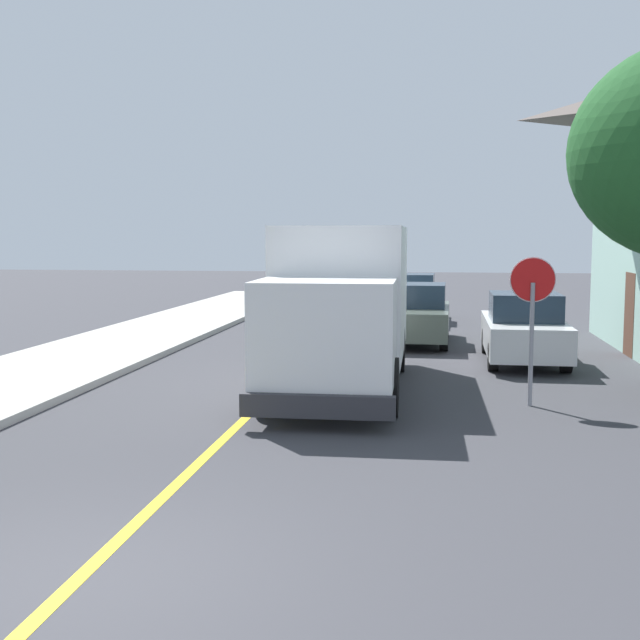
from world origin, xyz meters
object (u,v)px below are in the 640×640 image
parked_van_across (524,330)px  box_truck (342,299)px  parked_car_near (416,315)px  stop_sign (532,302)px  parked_car_mid (411,299)px

parked_van_across → box_truck: bearing=-136.7°
box_truck → parked_car_near: (1.31, 6.82, -0.97)m
parked_car_near → stop_sign: stop_sign is taller
box_truck → parked_car_near: box_truck is taller
parked_van_across → stop_sign: size_ratio=1.67×
parked_car_mid → parked_car_near: bearing=-86.8°
box_truck → parked_van_across: (3.93, 3.71, -0.97)m
parked_car_mid → stop_sign: stop_sign is taller
box_truck → parked_car_near: bearing=79.1°
box_truck → parked_car_near: 7.01m
parked_car_mid → stop_sign: 14.23m
parked_car_near → stop_sign: 8.48m
box_truck → parked_car_mid: 12.73m
parked_van_across → parked_car_mid: bearing=108.3°
box_truck → parked_car_mid: box_truck is taller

